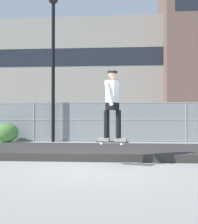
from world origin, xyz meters
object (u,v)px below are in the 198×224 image
at_px(street_lamp, 53,51).
at_px(skateboard, 112,142).
at_px(skater, 112,101).
at_px(parked_car_near, 76,122).
at_px(shrub_left, 6,133).

bearing_deg(street_lamp, skateboard, -65.51).
xyz_separation_m(skateboard, skater, (0.00, 0.00, 1.01)).
relative_size(street_lamp, parked_car_near, 1.55).
relative_size(skater, shrub_left, 1.53).
relative_size(skateboard, skater, 0.47).
xyz_separation_m(skater, parked_car_near, (-2.52, 10.33, -0.77)).
height_order(skateboard, skater, skater).
distance_m(skater, shrub_left, 8.16).
relative_size(skater, parked_car_near, 0.40).
bearing_deg(parked_car_near, skateboard, -76.28).
height_order(skateboard, shrub_left, shrub_left).
relative_size(skater, street_lamp, 0.26).
height_order(parked_car_near, shrub_left, parked_car_near).
bearing_deg(shrub_left, street_lamp, 10.12).
relative_size(parked_car_near, shrub_left, 3.85).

